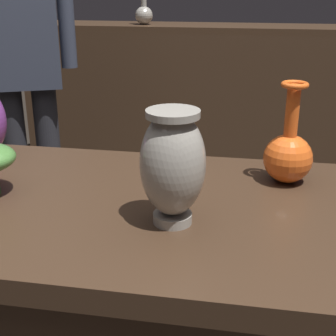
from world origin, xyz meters
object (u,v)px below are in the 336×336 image
(vase_right_accent, at_px, (288,153))
(visitor_near_left, at_px, (22,52))
(vase_centerpiece, at_px, (173,164))
(shelf_vase_left, at_px, (144,12))

(vase_right_accent, bearing_deg, visitor_near_left, 140.63)
(visitor_near_left, bearing_deg, vase_centerpiece, 103.79)
(vase_right_accent, height_order, visitor_near_left, visitor_near_left)
(visitor_near_left, bearing_deg, vase_right_accent, 117.71)
(shelf_vase_left, height_order, visitor_near_left, visitor_near_left)
(vase_centerpiece, height_order, shelf_vase_left, shelf_vase_left)
(shelf_vase_left, bearing_deg, vase_right_accent, -68.28)
(vase_centerpiece, xyz_separation_m, visitor_near_left, (-0.86, 1.15, 0.04))
(vase_right_accent, distance_m, shelf_vase_left, 2.13)
(vase_centerpiece, xyz_separation_m, vase_right_accent, (0.23, 0.25, -0.05))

